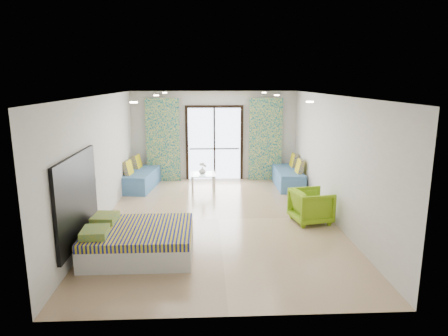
{
  "coord_description": "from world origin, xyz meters",
  "views": [
    {
      "loc": [
        -0.28,
        -8.39,
        3.0
      ],
      "look_at": [
        0.12,
        0.04,
        1.15
      ],
      "focal_mm": 32.0,
      "sensor_mm": 36.0,
      "label": 1
    }
  ],
  "objects_px": {
    "daybed_left": "(141,179)",
    "daybed_right": "(288,177)",
    "bed": "(138,241)",
    "coffee_table": "(203,176)",
    "armchair": "(311,204)"
  },
  "relations": [
    {
      "from": "daybed_left",
      "to": "daybed_right",
      "type": "xyz_separation_m",
      "value": [
        4.23,
        -0.0,
        0.0
      ]
    },
    {
      "from": "bed",
      "to": "daybed_left",
      "type": "xyz_separation_m",
      "value": [
        -0.64,
        4.53,
        0.01
      ]
    },
    {
      "from": "bed",
      "to": "coffee_table",
      "type": "relative_size",
      "value": 2.32
    },
    {
      "from": "bed",
      "to": "daybed_right",
      "type": "bearing_deg",
      "value": 51.58
    },
    {
      "from": "daybed_right",
      "to": "coffee_table",
      "type": "distance_m",
      "value": 2.49
    },
    {
      "from": "bed",
      "to": "armchair",
      "type": "height_order",
      "value": "armchair"
    },
    {
      "from": "daybed_left",
      "to": "daybed_right",
      "type": "height_order",
      "value": "daybed_right"
    },
    {
      "from": "daybed_left",
      "to": "daybed_right",
      "type": "bearing_deg",
      "value": 7.61
    },
    {
      "from": "daybed_right",
      "to": "armchair",
      "type": "distance_m",
      "value": 3.03
    },
    {
      "from": "daybed_right",
      "to": "armchair",
      "type": "bearing_deg",
      "value": -91.43
    },
    {
      "from": "coffee_table",
      "to": "armchair",
      "type": "distance_m",
      "value": 3.61
    },
    {
      "from": "daybed_right",
      "to": "bed",
      "type": "bearing_deg",
      "value": -127.36
    },
    {
      "from": "bed",
      "to": "daybed_left",
      "type": "distance_m",
      "value": 4.57
    },
    {
      "from": "bed",
      "to": "daybed_left",
      "type": "relative_size",
      "value": 0.99
    },
    {
      "from": "bed",
      "to": "coffee_table",
      "type": "xyz_separation_m",
      "value": [
        1.12,
        4.26,
        0.14
      ]
    }
  ]
}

